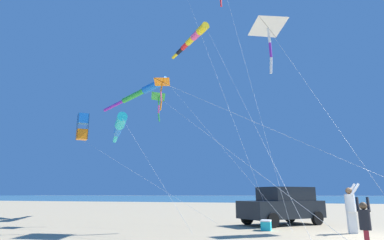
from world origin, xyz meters
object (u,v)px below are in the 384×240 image
at_px(kite_windsock_rainbow_low_near, 193,39).
at_px(kite_delta_black_fish_shape, 164,83).
at_px(kite_delta_magenta_far_left, 269,28).
at_px(parked_car, 283,205).
at_px(kite_box_long_streamer_right, 83,127).
at_px(kite_windsock_teal_far_right, 143,91).
at_px(kite_delta_long_streamer_left, 159,97).
at_px(person_adult_flyer, 351,206).
at_px(kite_windsock_white_trailing, 119,126).
at_px(cooler_box, 266,225).
at_px(person_child_grey_jacket, 365,223).

relative_size(kite_windsock_rainbow_low_near, kite_delta_black_fish_shape, 1.27).
relative_size(kite_windsock_rainbow_low_near, kite_delta_magenta_far_left, 1.67).
relative_size(parked_car, kite_box_long_streamer_right, 0.38).
bearing_deg(kite_delta_black_fish_shape, kite_windsock_rainbow_low_near, -169.59).
xyz_separation_m(kite_windsock_teal_far_right, kite_delta_long_streamer_left, (6.29, 4.31, -2.77)).
bearing_deg(person_adult_flyer, kite_delta_magenta_far_left, -117.78).
xyz_separation_m(kite_delta_long_streamer_left, kite_delta_black_fish_shape, (2.55, 1.39, -0.15)).
bearing_deg(kite_delta_black_fish_shape, kite_windsock_white_trailing, -134.75).
distance_m(parked_car, kite_box_long_streamer_right, 14.72).
relative_size(cooler_box, kite_windsock_white_trailing, 0.06).
bearing_deg(person_child_grey_jacket, kite_windsock_white_trailing, -126.13).
xyz_separation_m(cooler_box, person_adult_flyer, (0.09, 3.34, 0.84)).
relative_size(cooler_box, kite_windsock_teal_far_right, 0.04).
xyz_separation_m(parked_car, person_child_grey_jacket, (7.86, 2.45, -0.18)).
bearing_deg(kite_box_long_streamer_right, kite_delta_black_fish_shape, 57.65).
bearing_deg(kite_windsock_rainbow_low_near, kite_delta_long_streamer_left, 3.18).
xyz_separation_m(parked_car, person_adult_flyer, (2.95, 2.77, 0.10)).
xyz_separation_m(kite_windsock_white_trailing, kite_delta_magenta_far_left, (3.28, 10.75, 3.95)).
distance_m(parked_car, person_child_grey_jacket, 8.24).
bearing_deg(parked_car, kite_windsock_rainbow_low_near, -130.37).
bearing_deg(kite_delta_black_fish_shape, parked_car, 129.15).
bearing_deg(kite_windsock_teal_far_right, person_child_grey_jacket, 45.88).
height_order(person_adult_flyer, kite_delta_black_fish_shape, kite_delta_black_fish_shape).
bearing_deg(cooler_box, kite_delta_long_streamer_left, -103.58).
xyz_separation_m(parked_car, cooler_box, (2.85, -0.57, -0.74)).
height_order(person_child_grey_jacket, kite_windsock_teal_far_right, kite_windsock_teal_far_right).
distance_m(person_child_grey_jacket, kite_windsock_rainbow_low_near, 21.08).
relative_size(person_child_grey_jacket, kite_windsock_rainbow_low_near, 0.08).
xyz_separation_m(cooler_box, kite_windsock_rainbow_low_near, (-8.56, -6.15, 13.83)).
distance_m(kite_windsock_rainbow_low_near, kite_delta_black_fish_shape, 12.32).
distance_m(kite_delta_long_streamer_left, kite_delta_black_fish_shape, 2.91).
xyz_separation_m(cooler_box, kite_box_long_streamer_right, (-4.37, -13.10, 6.01)).
relative_size(parked_car, kite_windsock_rainbow_low_near, 0.25).
xyz_separation_m(cooler_box, kite_delta_magenta_far_left, (-1.41, 0.49, 9.89)).
bearing_deg(kite_delta_magenta_far_left, person_adult_flyer, 62.22).
bearing_deg(kite_delta_magenta_far_left, person_child_grey_jacket, 21.55).
bearing_deg(kite_delta_magenta_far_left, kite_delta_long_streamer_left, -89.81).
xyz_separation_m(person_adult_flyer, kite_delta_black_fish_shape, (1.07, -7.70, 5.65)).
bearing_deg(kite_delta_long_streamer_left, person_child_grey_jacket, 53.88).
distance_m(kite_windsock_teal_far_right, kite_box_long_streamer_right, 5.63).
relative_size(parked_car, person_adult_flyer, 2.28).
height_order(kite_delta_long_streamer_left, kite_delta_magenta_far_left, kite_delta_magenta_far_left).
bearing_deg(kite_box_long_streamer_right, kite_windsock_teal_far_right, 137.46).
bearing_deg(cooler_box, parked_car, 168.69).
xyz_separation_m(person_adult_flyer, kite_delta_long_streamer_left, (-1.48, -9.09, 5.80)).
bearing_deg(kite_windsock_teal_far_right, cooler_box, 52.66).
bearing_deg(kite_windsock_rainbow_low_near, parked_car, 49.63).
bearing_deg(kite_windsock_teal_far_right, parked_car, 65.59).
relative_size(person_adult_flyer, kite_windsock_white_trailing, 0.20).
height_order(person_adult_flyer, kite_windsock_rainbow_low_near, kite_windsock_rainbow_low_near).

